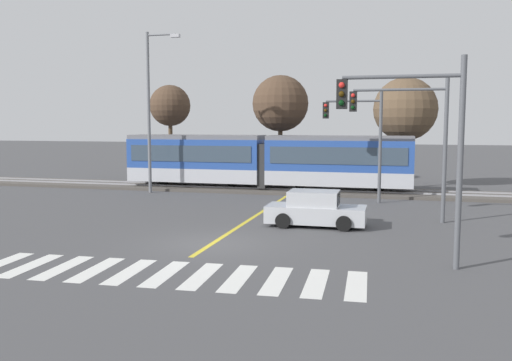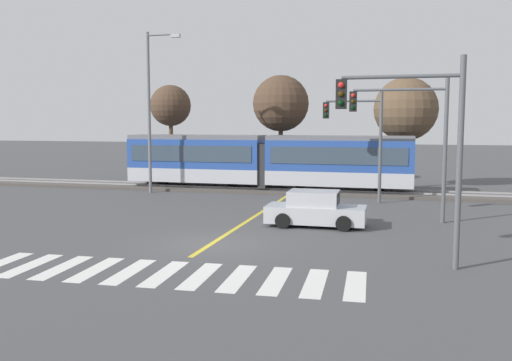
{
  "view_description": "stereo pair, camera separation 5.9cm",
  "coord_description": "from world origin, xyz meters",
  "px_view_note": "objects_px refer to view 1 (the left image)",
  "views": [
    {
      "loc": [
        6.51,
        -18.29,
        4.37
      ],
      "look_at": [
        -0.2,
        7.08,
        1.6
      ],
      "focal_mm": 38.0,
      "sensor_mm": 36.0,
      "label": 1
    },
    {
      "loc": [
        6.56,
        -18.27,
        4.37
      ],
      "look_at": [
        -0.2,
        7.08,
        1.6
      ],
      "focal_mm": 38.0,
      "sensor_mm": 36.0,
      "label": 2
    }
  ],
  "objects_px": {
    "light_rail_tram": "(266,159)",
    "traffic_light_mid_right": "(412,127)",
    "street_lamp_west": "(151,104)",
    "traffic_light_near_right": "(418,132)",
    "bare_tree_east": "(405,109)",
    "bare_tree_west": "(280,104)",
    "bare_tree_far_west": "(170,106)",
    "sedan_crossing": "(316,210)",
    "traffic_light_far_right": "(361,131)"
  },
  "relations": [
    {
      "from": "bare_tree_east",
      "to": "street_lamp_west",
      "type": "bearing_deg",
      "value": -156.12
    },
    {
      "from": "light_rail_tram",
      "to": "traffic_light_near_right",
      "type": "bearing_deg",
      "value": -62.48
    },
    {
      "from": "bare_tree_far_west",
      "to": "bare_tree_west",
      "type": "xyz_separation_m",
      "value": [
        9.16,
        -1.47,
        0.05
      ]
    },
    {
      "from": "traffic_light_mid_right",
      "to": "bare_tree_east",
      "type": "relative_size",
      "value": 0.85
    },
    {
      "from": "traffic_light_near_right",
      "to": "bare_tree_west",
      "type": "relative_size",
      "value": 0.81
    },
    {
      "from": "light_rail_tram",
      "to": "bare_tree_east",
      "type": "distance_m",
      "value": 10.13
    },
    {
      "from": "traffic_light_mid_right",
      "to": "light_rail_tram",
      "type": "bearing_deg",
      "value": 134.34
    },
    {
      "from": "light_rail_tram",
      "to": "bare_tree_west",
      "type": "bearing_deg",
      "value": 88.86
    },
    {
      "from": "traffic_light_mid_right",
      "to": "bare_tree_east",
      "type": "xyz_separation_m",
      "value": [
        -0.2,
        13.13,
        1.12
      ]
    },
    {
      "from": "traffic_light_near_right",
      "to": "bare_tree_far_west",
      "type": "xyz_separation_m",
      "value": [
        -17.97,
        22.65,
        1.6
      ]
    },
    {
      "from": "traffic_light_near_right",
      "to": "bare_tree_east",
      "type": "bearing_deg",
      "value": 90.53
    },
    {
      "from": "traffic_light_far_right",
      "to": "bare_tree_west",
      "type": "xyz_separation_m",
      "value": [
        -6.21,
        7.77,
        1.81
      ]
    },
    {
      "from": "sedan_crossing",
      "to": "bare_tree_east",
      "type": "height_order",
      "value": "bare_tree_east"
    },
    {
      "from": "light_rail_tram",
      "to": "traffic_light_mid_right",
      "type": "xyz_separation_m",
      "value": [
        8.9,
        -9.1,
        2.14
      ]
    },
    {
      "from": "traffic_light_near_right",
      "to": "traffic_light_mid_right",
      "type": "height_order",
      "value": "traffic_light_mid_right"
    },
    {
      "from": "bare_tree_far_west",
      "to": "traffic_light_near_right",
      "type": "bearing_deg",
      "value": -51.57
    },
    {
      "from": "traffic_light_near_right",
      "to": "street_lamp_west",
      "type": "distance_m",
      "value": 21.18
    },
    {
      "from": "bare_tree_west",
      "to": "bare_tree_far_west",
      "type": "bearing_deg",
      "value": 170.87
    },
    {
      "from": "traffic_light_near_right",
      "to": "traffic_light_mid_right",
      "type": "distance_m",
      "value": 7.97
    },
    {
      "from": "light_rail_tram",
      "to": "bare_tree_east",
      "type": "bearing_deg",
      "value": 24.83
    },
    {
      "from": "street_lamp_west",
      "to": "bare_tree_far_west",
      "type": "relative_size",
      "value": 1.35
    },
    {
      "from": "sedan_crossing",
      "to": "traffic_light_mid_right",
      "type": "bearing_deg",
      "value": 29.24
    },
    {
      "from": "sedan_crossing",
      "to": "street_lamp_west",
      "type": "distance_m",
      "value": 15.23
    },
    {
      "from": "traffic_light_mid_right",
      "to": "bare_tree_west",
      "type": "bearing_deg",
      "value": 123.72
    },
    {
      "from": "street_lamp_west",
      "to": "bare_tree_east",
      "type": "distance_m",
      "value": 16.8
    },
    {
      "from": "street_lamp_west",
      "to": "bare_tree_west",
      "type": "distance_m",
      "value": 9.64
    },
    {
      "from": "traffic_light_far_right",
      "to": "bare_tree_west",
      "type": "distance_m",
      "value": 10.11
    },
    {
      "from": "light_rail_tram",
      "to": "traffic_light_near_right",
      "type": "xyz_separation_m",
      "value": [
        8.89,
        -17.07,
        2.07
      ]
    },
    {
      "from": "street_lamp_west",
      "to": "bare_tree_far_west",
      "type": "distance_m",
      "value": 8.7
    },
    {
      "from": "traffic_light_near_right",
      "to": "traffic_light_far_right",
      "type": "distance_m",
      "value": 13.65
    },
    {
      "from": "light_rail_tram",
      "to": "traffic_light_far_right",
      "type": "relative_size",
      "value": 3.04
    },
    {
      "from": "sedan_crossing",
      "to": "traffic_light_far_right",
      "type": "height_order",
      "value": "traffic_light_far_right"
    },
    {
      "from": "traffic_light_mid_right",
      "to": "street_lamp_west",
      "type": "bearing_deg",
      "value": 157.88
    },
    {
      "from": "light_rail_tram",
      "to": "bare_tree_east",
      "type": "relative_size",
      "value": 2.48
    },
    {
      "from": "street_lamp_west",
      "to": "bare_tree_west",
      "type": "xyz_separation_m",
      "value": [
        6.75,
        6.88,
        0.18
      ]
    },
    {
      "from": "traffic_light_near_right",
      "to": "traffic_light_mid_right",
      "type": "xyz_separation_m",
      "value": [
        0.0,
        7.97,
        0.07
      ]
    },
    {
      "from": "traffic_light_mid_right",
      "to": "bare_tree_east",
      "type": "height_order",
      "value": "bare_tree_east"
    },
    {
      "from": "bare_tree_east",
      "to": "traffic_light_mid_right",
      "type": "bearing_deg",
      "value": -89.14
    },
    {
      "from": "traffic_light_far_right",
      "to": "bare_tree_far_west",
      "type": "distance_m",
      "value": 18.03
    },
    {
      "from": "street_lamp_west",
      "to": "traffic_light_near_right",
      "type": "bearing_deg",
      "value": -42.57
    },
    {
      "from": "bare_tree_west",
      "to": "bare_tree_east",
      "type": "xyz_separation_m",
      "value": [
        8.62,
        -0.08,
        -0.45
      ]
    },
    {
      "from": "light_rail_tram",
      "to": "street_lamp_west",
      "type": "xyz_separation_m",
      "value": [
        -6.67,
        -2.78,
        3.54
      ]
    },
    {
      "from": "traffic_light_near_right",
      "to": "bare_tree_west",
      "type": "xyz_separation_m",
      "value": [
        -8.81,
        21.18,
        1.65
      ]
    },
    {
      "from": "bare_tree_far_west",
      "to": "traffic_light_far_right",
      "type": "bearing_deg",
      "value": -31.01
    },
    {
      "from": "bare_tree_east",
      "to": "traffic_light_far_right",
      "type": "bearing_deg",
      "value": -107.35
    },
    {
      "from": "street_lamp_west",
      "to": "traffic_light_far_right",
      "type": "bearing_deg",
      "value": -3.92
    },
    {
      "from": "traffic_light_mid_right",
      "to": "bare_tree_west",
      "type": "distance_m",
      "value": 15.96
    },
    {
      "from": "sedan_crossing",
      "to": "bare_tree_west",
      "type": "xyz_separation_m",
      "value": [
        -4.9,
        15.4,
        5.07
      ]
    },
    {
      "from": "bare_tree_west",
      "to": "bare_tree_east",
      "type": "bearing_deg",
      "value": -0.55
    },
    {
      "from": "bare_tree_far_west",
      "to": "bare_tree_east",
      "type": "xyz_separation_m",
      "value": [
        17.78,
        -1.56,
        -0.4
      ]
    }
  ]
}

